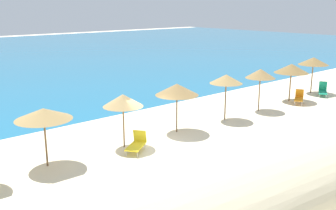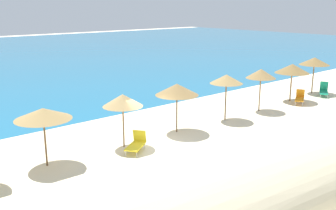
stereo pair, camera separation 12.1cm
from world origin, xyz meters
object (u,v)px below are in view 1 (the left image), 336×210
(beach_umbrella_8, at_px, (291,68))
(beach_umbrella_9, at_px, (313,61))
(beach_umbrella_5, at_px, (177,89))
(beach_umbrella_7, at_px, (260,74))
(beach_umbrella_3, at_px, (43,114))
(lounge_chair_1, at_px, (323,90))
(lounge_chair_0, at_px, (299,97))
(beach_umbrella_6, at_px, (226,79))
(lounge_chair_3, at_px, (137,143))
(beach_umbrella_4, at_px, (123,100))

(beach_umbrella_8, relative_size, beach_umbrella_9, 0.96)
(beach_umbrella_5, distance_m, beach_umbrella_7, 7.34)
(beach_umbrella_3, height_order, beach_umbrella_7, beach_umbrella_7)
(beach_umbrella_9, bearing_deg, beach_umbrella_7, -176.10)
(beach_umbrella_3, xyz_separation_m, beach_umbrella_7, (14.97, -0.43, 0.14))
(lounge_chair_1, bearing_deg, lounge_chair_0, 62.24)
(beach_umbrella_6, distance_m, lounge_chair_0, 7.66)
(beach_umbrella_3, relative_size, lounge_chair_1, 1.54)
(beach_umbrella_9, xyz_separation_m, lounge_chair_0, (-3.90, -1.25, -2.17))
(lounge_chair_0, height_order, lounge_chair_1, lounge_chair_1)
(beach_umbrella_3, distance_m, lounge_chair_3, 4.73)
(beach_umbrella_5, bearing_deg, beach_umbrella_9, 1.14)
(beach_umbrella_8, distance_m, lounge_chair_3, 15.06)
(beach_umbrella_4, xyz_separation_m, lounge_chair_0, (14.87, -0.90, -1.99))
(beach_umbrella_6, height_order, lounge_chair_1, beach_umbrella_6)
(beach_umbrella_7, distance_m, lounge_chair_3, 11.08)
(beach_umbrella_6, relative_size, beach_umbrella_9, 0.98)
(beach_umbrella_7, bearing_deg, lounge_chair_1, -4.38)
(beach_umbrella_3, xyz_separation_m, beach_umbrella_9, (22.76, 0.10, 0.20))
(beach_umbrella_4, height_order, lounge_chair_1, beach_umbrella_4)
(beach_umbrella_4, distance_m, beach_umbrella_6, 7.56)
(beach_umbrella_7, relative_size, lounge_chair_3, 1.84)
(beach_umbrella_7, height_order, lounge_chair_1, beach_umbrella_7)
(beach_umbrella_5, bearing_deg, lounge_chair_0, -4.82)
(beach_umbrella_7, height_order, beach_umbrella_8, beach_umbrella_7)
(beach_umbrella_9, relative_size, lounge_chair_0, 1.77)
(beach_umbrella_3, distance_m, beach_umbrella_4, 4.00)
(beach_umbrella_8, height_order, lounge_chair_0, beach_umbrella_8)
(beach_umbrella_4, distance_m, lounge_chair_1, 18.72)
(lounge_chair_0, bearing_deg, beach_umbrella_4, 57.98)
(beach_umbrella_4, bearing_deg, beach_umbrella_9, 1.06)
(beach_umbrella_7, bearing_deg, beach_umbrella_6, 179.23)
(beach_umbrella_5, height_order, beach_umbrella_8, beach_umbrella_8)
(beach_umbrella_6, xyz_separation_m, lounge_chair_1, (11.04, -0.63, -2.18))
(beach_umbrella_9, bearing_deg, beach_umbrella_6, -177.52)
(beach_umbrella_4, height_order, beach_umbrella_8, beach_umbrella_8)
(beach_umbrella_7, distance_m, lounge_chair_1, 7.94)
(beach_umbrella_5, bearing_deg, beach_umbrella_8, -0.26)
(beach_umbrella_9, height_order, lounge_chair_3, beach_umbrella_9)
(beach_umbrella_8, distance_m, beach_umbrella_9, 3.77)
(beach_umbrella_9, bearing_deg, lounge_chair_0, -162.24)
(lounge_chair_1, bearing_deg, beach_umbrella_4, 57.82)
(beach_umbrella_4, height_order, beach_umbrella_7, beach_umbrella_7)
(beach_umbrella_4, bearing_deg, lounge_chair_1, -2.36)
(beach_umbrella_5, height_order, beach_umbrella_7, beach_umbrella_7)
(beach_umbrella_4, distance_m, lounge_chair_0, 15.03)
(beach_umbrella_7, xyz_separation_m, lounge_chair_0, (3.89, -0.72, -2.11))
(beach_umbrella_3, bearing_deg, beach_umbrella_9, 0.26)
(beach_umbrella_6, bearing_deg, beach_umbrella_8, 1.01)
(lounge_chair_0, height_order, lounge_chair_3, lounge_chair_0)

